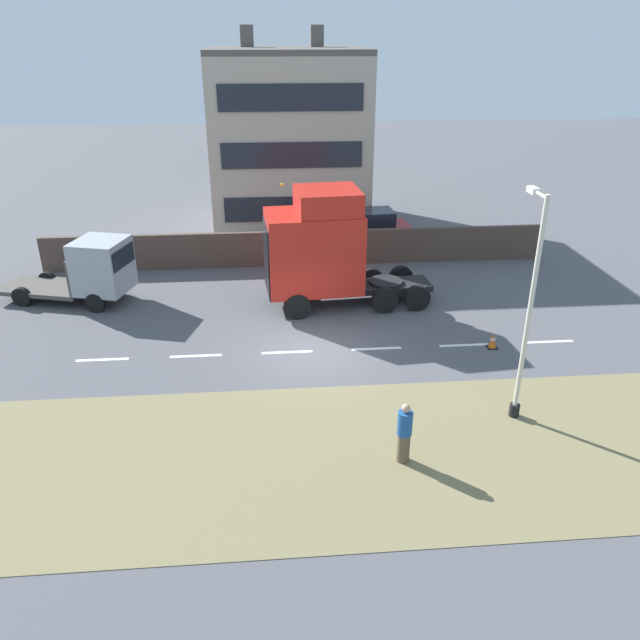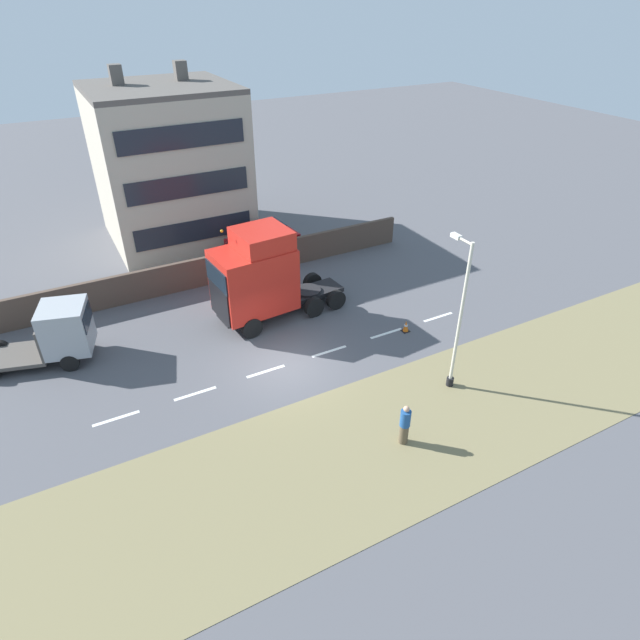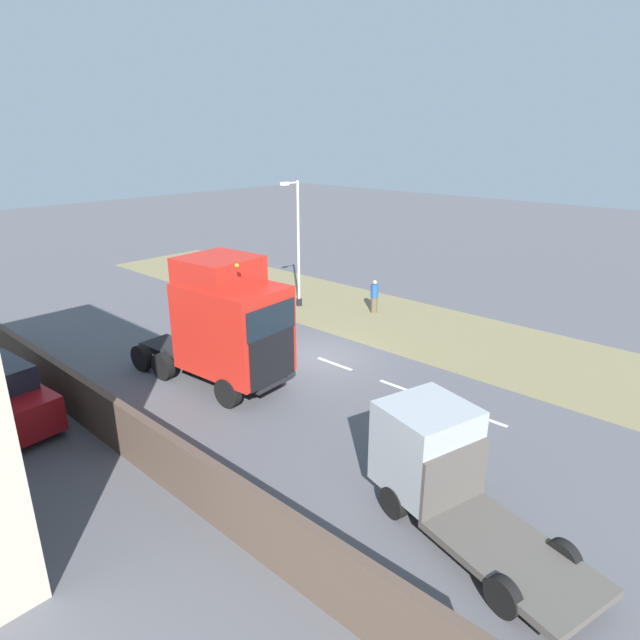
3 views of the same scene
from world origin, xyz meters
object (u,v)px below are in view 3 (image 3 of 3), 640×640
(pedestrian, at_px, (374,297))
(traffic_cone_lead, at_px, (226,316))
(flatbed_truck, at_px, (438,463))
(parked_car, at_px, (0,397))
(lamp_post, at_px, (297,250))
(lorry_cab, at_px, (228,324))

(pedestrian, xyz_separation_m, traffic_cone_lead, (6.10, -4.53, -0.57))
(flatbed_truck, bearing_deg, parked_car, 130.17)
(parked_car, relative_size, lamp_post, 0.68)
(lorry_cab, relative_size, parked_car, 1.55)
(lamp_post, distance_m, pedestrian, 4.71)
(pedestrian, bearing_deg, parked_car, -5.63)
(lamp_post, bearing_deg, pedestrian, 116.90)
(lorry_cab, height_order, flatbed_truck, lorry_cab)
(lorry_cab, relative_size, pedestrian, 3.98)
(parked_car, bearing_deg, flatbed_truck, 109.94)
(lamp_post, xyz_separation_m, traffic_cone_lead, (4.22, -0.82, -2.80))
(lorry_cab, xyz_separation_m, parked_car, (6.69, -2.98, -1.38))
(lamp_post, distance_m, traffic_cone_lead, 5.13)
(lorry_cab, xyz_separation_m, pedestrian, (-10.45, -1.29, -1.56))
(flatbed_truck, bearing_deg, pedestrian, 57.99)
(lorry_cab, distance_m, flatbed_truck, 9.37)
(lorry_cab, xyz_separation_m, traffic_cone_lead, (-4.36, -5.82, -2.13))
(lamp_post, height_order, traffic_cone_lead, lamp_post)
(lamp_post, xyz_separation_m, pedestrian, (-1.88, 3.70, -2.23))
(parked_car, bearing_deg, pedestrian, 169.68)
(lorry_cab, distance_m, parked_car, 7.45)
(lamp_post, height_order, pedestrian, lamp_post)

